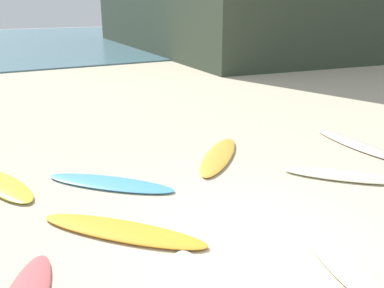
% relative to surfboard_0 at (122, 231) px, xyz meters
% --- Properties ---
extents(ground_plane, '(120.00, 120.00, 0.00)m').
position_rel_surfboard_0_xyz_m(ground_plane, '(1.34, -1.15, -0.04)').
color(ground_plane, beige).
extents(surfboard_0, '(2.09, 2.33, 0.08)m').
position_rel_surfboard_0_xyz_m(surfboard_0, '(0.00, 0.00, 0.00)').
color(surfboard_0, orange).
rests_on(surfboard_0, ground_plane).
extents(surfboard_1, '(1.92, 2.01, 0.09)m').
position_rel_surfboard_0_xyz_m(surfboard_1, '(4.36, -0.28, 0.00)').
color(surfboard_1, '#EEEEC2').
rests_on(surfboard_1, ground_plane).
extents(surfboard_3, '(2.11, 2.22, 0.07)m').
position_rel_surfboard_0_xyz_m(surfboard_3, '(0.44, 1.69, -0.01)').
color(surfboard_3, '#4D9FD7').
rests_on(surfboard_3, ground_plane).
extents(surfboard_6, '(0.91, 2.60, 0.08)m').
position_rel_surfboard_0_xyz_m(surfboard_6, '(6.12, 0.89, -0.00)').
color(surfboard_6, silver).
rests_on(surfboard_6, ground_plane).
extents(surfboard_7, '(1.07, 2.09, 0.09)m').
position_rel_surfboard_0_xyz_m(surfboard_7, '(-1.24, 2.55, 0.00)').
color(surfboard_7, yellow).
rests_on(surfboard_7, ground_plane).
extents(surfboard_8, '(2.16, 2.11, 0.09)m').
position_rel_surfboard_0_xyz_m(surfboard_8, '(2.93, 1.83, 0.00)').
color(surfboard_8, gold).
rests_on(surfboard_8, ground_plane).
extents(surfboard_9, '(1.24, 2.19, 0.08)m').
position_rel_surfboard_0_xyz_m(surfboard_9, '(2.15, -1.97, 0.00)').
color(surfboard_9, '#EFE0CA').
rests_on(surfboard_9, ground_plane).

